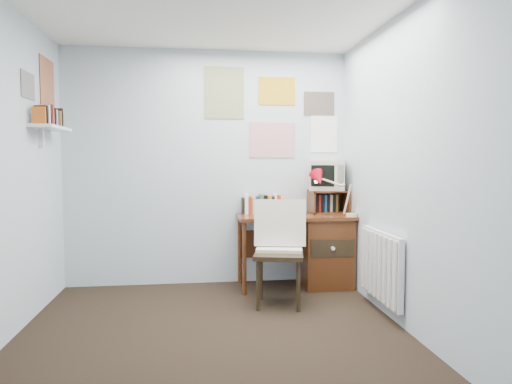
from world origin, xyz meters
TOP-DOWN VIEW (x-y plane):
  - ground at (0.00, 0.00)m, footprint 3.50×3.50m
  - back_wall at (0.00, 1.75)m, footprint 3.00×0.02m
  - right_wall at (1.50, 0.00)m, footprint 0.02×3.50m
  - desk at (1.17, 1.48)m, footprint 1.20×0.55m
  - desk_chair at (0.62, 0.88)m, footprint 0.57×0.56m
  - desk_lamp at (1.44, 1.27)m, footprint 0.36×0.33m
  - tv_riser at (1.29, 1.59)m, footprint 0.40×0.30m
  - crt_tv at (1.28, 1.61)m, footprint 0.45×0.43m
  - book_row at (0.66, 1.66)m, footprint 0.60×0.14m
  - radiator at (1.46, 0.55)m, footprint 0.09×0.80m
  - wall_shelf at (-1.40, 1.10)m, footprint 0.20×0.62m
  - posters_back at (0.70, 1.74)m, footprint 1.20×0.01m
  - posters_left at (-1.49, 1.10)m, footprint 0.01×0.70m

SIDE VIEW (x-z plane):
  - ground at x=0.00m, z-range 0.00..0.00m
  - desk at x=1.17m, z-range 0.03..0.79m
  - radiator at x=1.46m, z-range 0.12..0.72m
  - desk_chair at x=0.62m, z-range 0.00..0.94m
  - book_row at x=0.66m, z-range 0.76..0.98m
  - tv_riser at x=1.29m, z-range 0.76..1.01m
  - desk_lamp at x=1.44m, z-range 0.76..1.19m
  - crt_tv at x=1.28m, z-range 1.01..1.36m
  - back_wall at x=0.00m, z-range 0.00..2.50m
  - right_wall at x=1.50m, z-range 0.00..2.50m
  - wall_shelf at x=-1.40m, z-range 1.50..1.74m
  - posters_back at x=0.70m, z-range 1.40..2.30m
  - posters_left at x=-1.49m, z-range 1.70..2.30m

